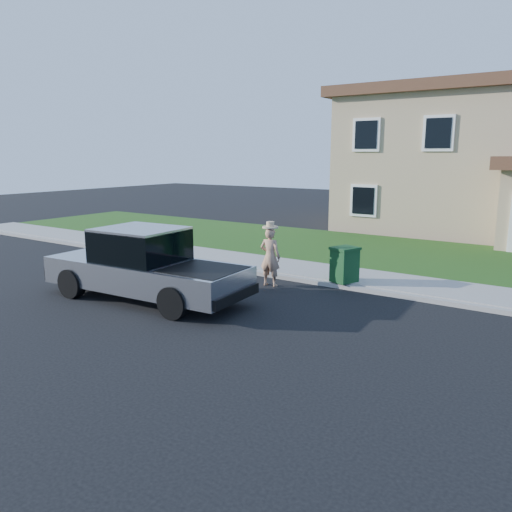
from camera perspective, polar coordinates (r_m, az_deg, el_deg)
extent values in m
plane|color=black|center=(12.41, -0.52, -5.86)|extent=(80.00, 80.00, 0.00)
cube|color=gray|center=(14.36, 9.40, -3.36)|extent=(40.00, 0.20, 0.12)
cube|color=gray|center=(15.33, 11.13, -2.42)|extent=(40.00, 2.00, 0.15)
cube|color=#173E11|center=(19.47, 16.34, 0.21)|extent=(40.00, 7.00, 0.10)
cube|color=tan|center=(27.59, 20.26, 9.75)|extent=(8.00, 9.00, 6.40)
cube|color=#4C2D1E|center=(27.74, 20.76, 16.77)|extent=(8.80, 9.80, 0.50)
cube|color=white|center=(23.95, 12.50, 13.37)|extent=(1.30, 0.10, 1.50)
cube|color=white|center=(22.95, 20.13, 13.05)|extent=(1.30, 0.10, 1.50)
cube|color=black|center=(24.02, 12.19, 6.21)|extent=(1.30, 0.10, 1.50)
cylinder|color=black|center=(13.99, -20.30, -2.95)|extent=(0.79, 0.34, 0.77)
cylinder|color=black|center=(15.13, -15.11, -1.57)|extent=(0.79, 0.34, 0.77)
cylinder|color=black|center=(11.60, -9.40, -5.28)|extent=(0.79, 0.34, 0.77)
cylinder|color=black|center=(12.95, -4.36, -3.37)|extent=(0.79, 0.34, 0.77)
cube|color=#AFB1B7|center=(13.23, -12.46, -2.05)|extent=(5.63, 2.28, 0.70)
cube|color=black|center=(13.18, -13.06, 1.15)|extent=(2.14, 1.92, 0.82)
cube|color=#AFB1B7|center=(13.11, -13.15, 2.98)|extent=(2.14, 1.92, 0.08)
cube|color=black|center=(12.00, -6.07, -1.60)|extent=(1.84, 1.75, 0.06)
cube|color=black|center=(15.26, -20.15, -1.22)|extent=(0.23, 1.84, 0.39)
cube|color=black|center=(11.60, -2.23, -4.62)|extent=(0.23, 1.84, 0.24)
cube|color=black|center=(14.46, -12.44, 1.69)|extent=(0.13, 0.22, 0.17)
imported|color=tan|center=(14.21, 1.63, -0.11)|extent=(0.65, 0.46, 1.69)
cylinder|color=tan|center=(14.06, 1.65, 3.36)|extent=(0.45, 0.45, 0.05)
cylinder|color=tan|center=(14.05, 1.65, 3.63)|extent=(0.23, 0.23, 0.16)
cube|color=#103D19|center=(14.38, 10.08, -1.10)|extent=(0.74, 0.80, 0.93)
cube|color=#103D19|center=(14.28, 10.15, 0.86)|extent=(0.81, 0.87, 0.07)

